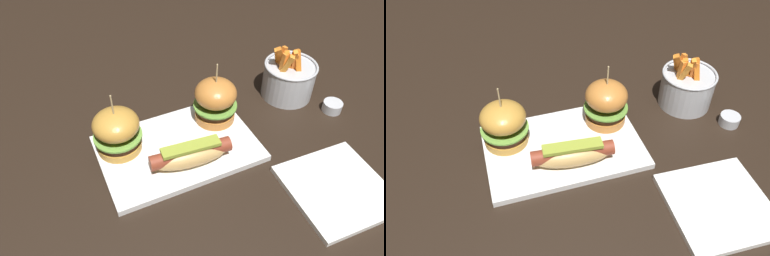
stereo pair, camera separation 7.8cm
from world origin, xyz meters
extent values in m
plane|color=black|center=(0.00, 0.00, 0.00)|extent=(3.00, 3.00, 0.00)
cube|color=white|center=(0.00, 0.00, 0.01)|extent=(0.33, 0.21, 0.01)
ellipsoid|color=tan|center=(0.01, -0.05, 0.04)|extent=(0.16, 0.07, 0.04)
cylinder|color=brown|center=(0.01, -0.05, 0.04)|extent=(0.17, 0.05, 0.03)
cube|color=olive|center=(0.01, -0.05, 0.06)|extent=(0.12, 0.04, 0.01)
cylinder|color=#BF8835|center=(-0.11, 0.05, 0.02)|extent=(0.09, 0.09, 0.02)
cylinder|color=#4E2F1E|center=(-0.11, 0.05, 0.04)|extent=(0.09, 0.09, 0.02)
cylinder|color=#6B9E3D|center=(-0.11, 0.05, 0.05)|extent=(0.10, 0.10, 0.00)
ellipsoid|color=#BF8835|center=(-0.11, 0.05, 0.08)|extent=(0.10, 0.10, 0.06)
cylinder|color=tan|center=(-0.11, 0.05, 0.12)|extent=(0.00, 0.00, 0.06)
cylinder|color=#BF7431|center=(0.11, 0.05, 0.02)|extent=(0.09, 0.09, 0.02)
cylinder|color=#442713|center=(0.11, 0.05, 0.04)|extent=(0.08, 0.08, 0.02)
cylinder|color=#609338|center=(0.11, 0.05, 0.05)|extent=(0.10, 0.10, 0.00)
ellipsoid|color=#BF7431|center=(0.11, 0.05, 0.09)|extent=(0.09, 0.09, 0.06)
cylinder|color=tan|center=(0.11, 0.05, 0.13)|extent=(0.00, 0.00, 0.06)
cylinder|color=#B7BABF|center=(0.32, 0.07, 0.04)|extent=(0.12, 0.12, 0.08)
torus|color=#B7BABF|center=(0.32, 0.07, 0.09)|extent=(0.13, 0.13, 0.01)
cube|color=orange|center=(0.30, 0.06, 0.09)|extent=(0.03, 0.04, 0.08)
cube|color=orange|center=(0.31, 0.09, 0.09)|extent=(0.03, 0.01, 0.08)
cube|color=orange|center=(0.32, 0.06, 0.09)|extent=(0.01, 0.02, 0.08)
cube|color=orange|center=(0.31, 0.07, 0.09)|extent=(0.04, 0.02, 0.08)
cube|color=orange|center=(0.32, 0.07, 0.09)|extent=(0.03, 0.05, 0.09)
cube|color=orange|center=(0.31, 0.08, 0.10)|extent=(0.06, 0.02, 0.09)
cube|color=orange|center=(0.33, 0.05, 0.09)|extent=(0.02, 0.04, 0.08)
cube|color=orange|center=(0.31, 0.10, 0.09)|extent=(0.04, 0.03, 0.08)
cube|color=orange|center=(0.30, 0.06, 0.09)|extent=(0.02, 0.01, 0.08)
cylinder|color=#B7BABF|center=(0.39, -0.03, 0.01)|extent=(0.05, 0.05, 0.02)
cylinder|color=#9E3323|center=(0.39, -0.03, 0.02)|extent=(0.04, 0.04, 0.00)
cube|color=white|center=(0.24, -0.23, 0.01)|extent=(0.19, 0.19, 0.01)
camera|label=1|loc=(-0.21, -0.52, 0.60)|focal=35.35mm
camera|label=2|loc=(-0.13, -0.54, 0.60)|focal=35.35mm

